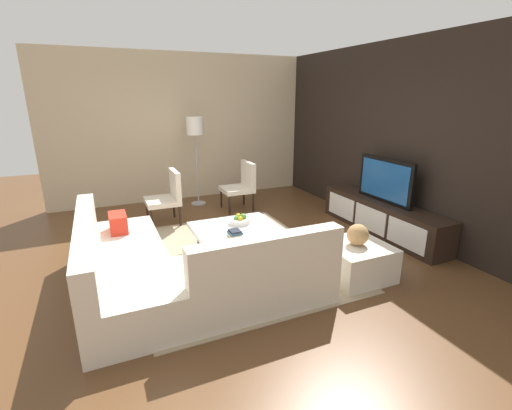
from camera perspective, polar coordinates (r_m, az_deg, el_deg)
ground_plane at (r=4.63m, az=-3.61°, el=-8.83°), size 14.00×14.00×0.00m
feature_wall_back at (r=5.71m, az=22.78°, el=9.57°), size 6.40×0.12×2.80m
side_wall_left at (r=7.32m, az=-11.27°, el=11.94°), size 0.12×5.20×2.80m
area_rug at (r=4.71m, az=-4.04°, el=-8.28°), size 3.00×2.41×0.01m
media_console at (r=5.74m, az=19.36°, el=-1.85°), size 2.28×0.45×0.50m
television at (r=5.59m, az=19.94°, el=3.73°), size 1.04×0.06×0.65m
sectional_couch at (r=3.87m, az=-13.19°, el=-10.05°), size 2.30×2.36×0.82m
coffee_table at (r=4.66m, az=-2.93°, el=-5.90°), size 1.04×1.08×0.38m
accent_chair_near at (r=5.96m, az=-13.88°, el=1.71°), size 0.57×0.52×0.87m
floor_lamp at (r=6.76m, az=-9.69°, el=11.45°), size 0.31×0.31×1.65m
ottoman at (r=4.31m, az=15.60°, el=-8.56°), size 0.70×0.70×0.40m
fruit_bowl at (r=4.77m, az=-2.60°, el=-2.41°), size 0.28×0.28×0.14m
accent_chair_far at (r=6.52m, az=-2.29°, el=3.51°), size 0.53×0.54×0.87m
decorative_ball at (r=4.19m, az=15.95°, el=-4.58°), size 0.24×0.24×0.24m
book_stack at (r=4.35m, az=-3.42°, el=-4.54°), size 0.17×0.16×0.08m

